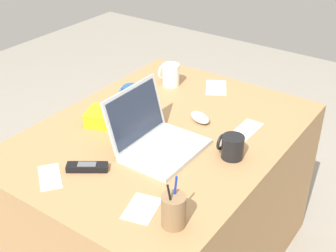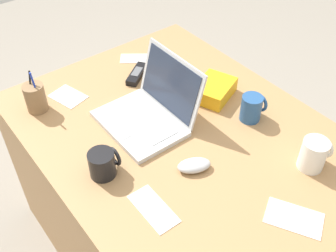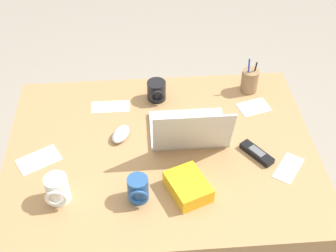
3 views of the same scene
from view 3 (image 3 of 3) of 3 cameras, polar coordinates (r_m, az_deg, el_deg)
name	(u,v)px [view 3 (image 3 of 3)]	position (r m, az deg, el deg)	size (l,w,h in m)	color
ground_plane	(163,249)	(2.44, -0.65, -15.13)	(6.00, 6.00, 0.00)	gray
desk	(162,205)	(2.13, -0.73, -9.82)	(1.25, 0.95, 0.74)	#A87C4F
laptop	(190,130)	(1.87, 2.70, -0.46)	(0.32, 0.29, 0.23)	silver
computer_mouse	(121,134)	(1.90, -5.91, -1.01)	(0.06, 0.11, 0.03)	silver
coffee_mug_white	(157,91)	(2.06, -1.36, 4.39)	(0.08, 0.10, 0.09)	black
coffee_mug_tall	(57,190)	(1.69, -13.63, -7.74)	(0.08, 0.10, 0.11)	white
coffee_mug_spare	(138,190)	(1.65, -3.76, -7.91)	(0.08, 0.09, 0.10)	#26518C
cordless_phone	(257,153)	(1.85, 11.01, -3.35)	(0.12, 0.15, 0.03)	black
pen_holder	(250,81)	(2.14, 10.14, 5.60)	(0.08, 0.08, 0.18)	olive
snack_bag	(188,187)	(1.68, 2.51, -7.55)	(0.13, 0.17, 0.06)	#F2AD19
paper_note_near_laptop	(254,107)	(2.08, 10.66, 2.33)	(0.14, 0.10, 0.00)	white
paper_note_left	(39,160)	(1.88, -15.81, -4.08)	(0.16, 0.10, 0.00)	white
paper_note_right	(110,107)	(2.06, -7.20, 2.39)	(0.17, 0.08, 0.00)	white
paper_note_front	(289,168)	(1.84, 14.80, -5.10)	(0.07, 0.15, 0.00)	white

